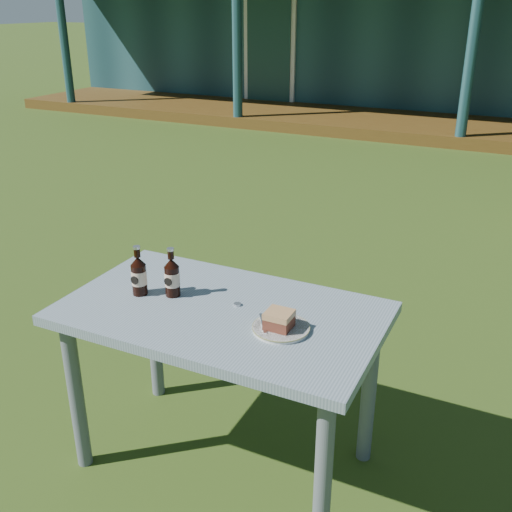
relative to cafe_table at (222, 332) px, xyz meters
The scene contains 9 objects.
ground 1.72m from the cafe_table, 90.00° to the left, with size 80.00×80.00×0.00m, color #334916.
pavilion 11.03m from the cafe_table, 90.00° to the left, with size 15.80×8.30×3.45m.
cafe_table is the anchor object (origin of this frame).
plate 0.29m from the cafe_table, 10.05° to the right, with size 0.20×0.20×0.01m.
cake_slice 0.30m from the cafe_table, 11.91° to the right, with size 0.09×0.09×0.06m.
fork 0.24m from the cafe_table, 15.91° to the right, with size 0.01×0.14×0.00m, color silver.
cola_bottle_near 0.29m from the cafe_table, behind, with size 0.06×0.06×0.20m.
cola_bottle_far 0.39m from the cafe_table, behind, with size 0.06×0.06×0.20m.
bottle_cap 0.12m from the cafe_table, 50.83° to the left, with size 0.03×0.03×0.01m, color silver.
Camera 1 is at (0.98, -3.33, 1.79)m, focal length 42.00 mm.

